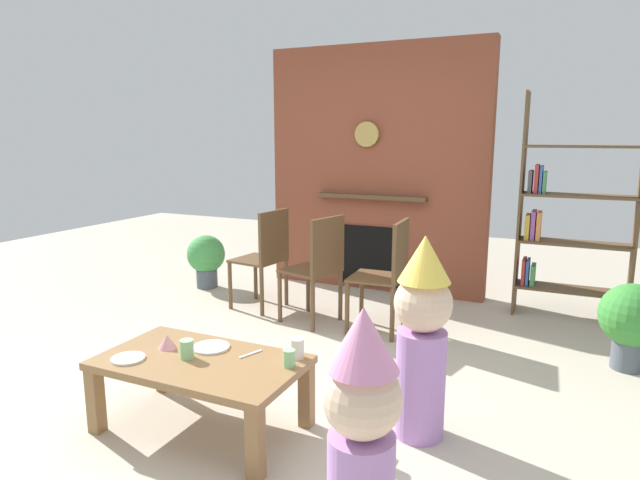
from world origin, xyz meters
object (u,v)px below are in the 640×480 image
Objects in this scene: paper_plate_rear at (128,358)px; potted_plant_tall at (632,319)px; child_with_cone_hat at (362,438)px; birthday_cake_slice at (167,342)px; paper_cup_near_left at (297,348)px; dining_chair_right at (388,270)px; coffee_table at (201,370)px; dining_chair_left at (266,253)px; bookshelf at (566,216)px; dining_chair_middle at (319,264)px; child_in_pink at (422,333)px; paper_cup_center at (187,349)px; paper_cup_near_right at (289,358)px; potted_plant_short at (206,257)px; paper_plate_front at (211,347)px.

paper_plate_rear is 0.30× the size of potted_plant_tall.
birthday_cake_slice is at bearing 2.92° from child_with_cone_hat.
dining_chair_right is at bearing 90.23° from paper_cup_near_left.
birthday_cake_slice is at bearing 170.29° from coffee_table.
potted_plant_tall reaches higher than birthday_cake_slice.
child_with_cone_hat is 3.07m from dining_chair_left.
dining_chair_middle is at bearing -150.20° from bookshelf.
coffee_table is (-1.67, -2.79, -0.55)m from bookshelf.
child_in_pink is at bearing 16.16° from birthday_cake_slice.
paper_cup_center is 0.31m from paper_plate_rear.
dining_chair_left is (-1.79, 1.49, -0.05)m from child_in_pink.
bookshelf is at bearing -152.48° from dining_chair_left.
birthday_cake_slice is 0.11× the size of dining_chair_middle.
paper_cup_near_right is at bearing 13.77° from coffee_table.
dining_chair_left is 2.85m from potted_plant_tall.
potted_plant_tall is (2.25, 0.06, -0.16)m from dining_chair_middle.
potted_plant_short is (-2.70, 1.84, -0.24)m from child_in_pink.
child_with_cone_hat reaches higher than paper_cup_near_right.
bookshelf is 2.46m from child_in_pink.
bookshelf is 19.04× the size of paper_cup_center.
dining_chair_left is at bearing 123.50° from paper_cup_near_right.
dining_chair_left reaches higher than paper_cup_near_right.
coffee_table is 1.77m from dining_chair_middle.
bookshelf is 3.25× the size of potted_plant_tall.
child_with_cone_hat is at bearing -113.27° from potted_plant_tall.
child_in_pink is at bearing 147.67° from dining_chair_left.
dining_chair_left reaches higher than potted_plant_tall.
birthday_cake_slice reaches higher than paper_plate_front.
paper_cup_near_left is 0.12× the size of dining_chair_right.
dining_chair_right is at bearing 90.63° from paper_cup_near_right.
potted_plant_short is (-3.31, -0.52, -0.56)m from bookshelf.
paper_cup_center is 1.00× the size of birthday_cake_slice.
dining_chair_right is (-0.01, 1.56, 0.07)m from paper_cup_near_left.
potted_plant_short is at bearing -56.05° from child_in_pink.
paper_cup_center is (-0.52, -0.25, -0.00)m from paper_cup_near_left.
paper_plate_rear is at bearing -141.18° from potted_plant_tall.
paper_cup_near_left is at bearing 132.43° from dining_chair_left.
paper_cup_near_left reaches higher than coffee_table.
paper_cup_center is at bearing -101.16° from paper_plate_front.
potted_plant_tall is at bearing 39.93° from paper_cup_center.
potted_plant_short is at bearing -3.80° from dining_chair_middle.
paper_plate_front is (-0.50, 0.03, -0.04)m from paper_cup_near_right.
potted_plant_tall reaches higher than paper_plate_front.
paper_plate_front is 1.34m from child_with_cone_hat.
paper_cup_center is 0.49× the size of paper_plate_front.
bookshelf is 2.11m from dining_chair_middle.
dining_chair_left is 1.66× the size of potted_plant_short.
paper_cup_center reaches higher than paper_cup_near_right.
paper_plate_rear is at bearing 98.89° from dining_chair_middle.
dining_chair_right reaches higher than potted_plant_short.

